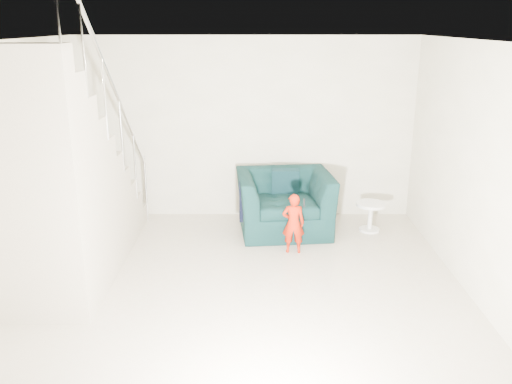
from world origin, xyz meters
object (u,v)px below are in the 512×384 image
at_px(staircase, 66,201).
at_px(side_table, 370,212).
at_px(toddler, 293,223).
at_px(armchair, 284,202).

bearing_deg(staircase, side_table, 21.60).
bearing_deg(toddler, staircase, 17.05).
height_order(armchair, staircase, staircase).
relative_size(armchair, toddler, 1.64).
height_order(armchair, side_table, armchair).
bearing_deg(armchair, staircase, -155.07).
bearing_deg(staircase, armchair, 30.66).
height_order(side_table, staircase, staircase).
distance_m(armchair, toddler, 0.78).
distance_m(armchair, side_table, 1.24).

